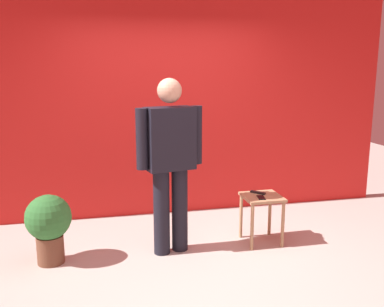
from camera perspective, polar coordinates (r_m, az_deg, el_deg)
The scene contains 7 objects.
ground_plane at distance 4.15m, azimuth 0.50°, elevation -15.39°, with size 12.00×12.00×0.00m, color #B7B2A8.
back_wall_red at distance 5.36m, azimuth -3.71°, elevation 9.26°, with size 5.96×0.12×3.33m, color red.
standing_person at distance 4.20m, azimuth -2.99°, elevation -0.56°, with size 0.71×0.34×1.78m.
side_table at distance 4.63m, azimuth 9.46°, elevation -6.93°, with size 0.40×0.40×0.53m.
cell_phone at distance 4.51m, azimuth 9.36°, elevation -5.92°, with size 0.07×0.14×0.01m, color black.
tv_remote at distance 4.67m, azimuth 8.93°, elevation -5.25°, with size 0.04×0.17×0.02m, color black.
potted_plant at distance 4.33m, azimuth -18.88°, elevation -8.94°, with size 0.44×0.44×0.69m.
Camera 1 is at (-0.86, -3.59, 1.88)m, focal length 39.29 mm.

